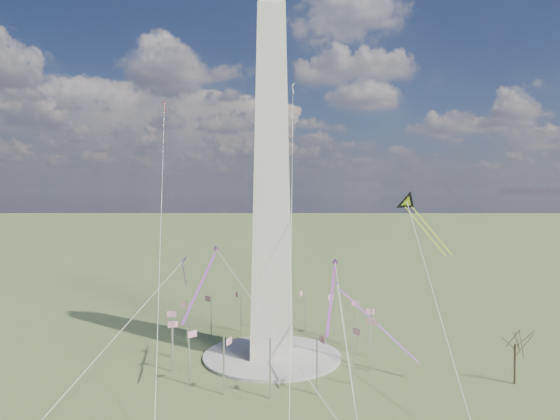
{
  "coord_description": "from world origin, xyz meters",
  "views": [
    {
      "loc": [
        1.82,
        -129.25,
        43.57
      ],
      "look_at": [
        2.12,
        0.0,
        38.76
      ],
      "focal_mm": 32.0,
      "sensor_mm": 36.0,
      "label": 1
    }
  ],
  "objects": [
    {
      "name": "ground",
      "position": [
        0.0,
        0.0,
        0.0
      ],
      "size": [
        2000.0,
        2000.0,
        0.0
      ],
      "primitive_type": "plane",
      "color": "#48552A",
      "rests_on": "ground"
    },
    {
      "name": "plaza",
      "position": [
        0.0,
        0.0,
        0.4
      ],
      "size": [
        36.0,
        36.0,
        0.8
      ],
      "primitive_type": "cylinder",
      "color": "#A09993",
      "rests_on": "ground"
    },
    {
      "name": "washington_monument",
      "position": [
        0.0,
        0.0,
        47.95
      ],
      "size": [
        15.56,
        15.56,
        100.0
      ],
      "color": "beige",
      "rests_on": "plaza"
    },
    {
      "name": "flagpole_ring",
      "position": [
        -0.0,
        -0.0,
        7.27
      ],
      "size": [
        54.4,
        54.4,
        13.0
      ],
      "color": "silver",
      "rests_on": "ground"
    },
    {
      "name": "tree_near",
      "position": [
        55.25,
        -18.04,
        9.73
      ],
      "size": [
        7.8,
        7.8,
        13.66
      ],
      "color": "#3E3026",
      "rests_on": "ground"
    },
    {
      "name": "kite_delta_black",
      "position": [
        37.22,
        5.65,
        39.79
      ],
      "size": [
        11.22,
        19.06,
        15.65
      ],
      "rotation": [
        0.0,
        0.0,
        3.52
      ],
      "color": "black",
      "rests_on": "ground"
    },
    {
      "name": "kite_diamond_purple",
      "position": [
        -24.69,
        9.23,
        23.5
      ],
      "size": [
        1.57,
        2.69,
        8.27
      ],
      "rotation": [
        0.0,
        0.0,
        2.87
      ],
      "color": "#4D1B7B",
      "rests_on": "ground"
    },
    {
      "name": "kite_streamer_left",
      "position": [
        14.21,
        -14.95,
        21.52
      ],
      "size": [
        5.14,
        20.06,
        13.89
      ],
      "rotation": [
        0.0,
        0.0,
        2.95
      ],
      "color": "#FD2737",
      "rests_on": "ground"
    },
    {
      "name": "kite_streamer_mid",
      "position": [
        -15.59,
        -11.88,
        24.14
      ],
      "size": [
        6.1,
        21.22,
        14.77
      ],
      "rotation": [
        0.0,
        0.0,
        2.91
      ],
      "color": "#FD2737",
      "rests_on": "ground"
    },
    {
      "name": "kite_streamer_right",
      "position": [
        22.85,
        -4.99,
        13.95
      ],
      "size": [
        18.46,
        17.43,
        16.48
      ],
      "rotation": [
        0.0,
        0.0,
        3.96
      ],
      "color": "#FD2737",
      "rests_on": "ground"
    },
    {
      "name": "kite_small_red",
      "position": [
        -36.98,
        41.19,
        73.44
      ],
      "size": [
        1.22,
        1.71,
        4.3
      ],
      "rotation": [
        0.0,
        0.0,
        2.91
      ],
      "color": "red",
      "rests_on": "ground"
    },
    {
      "name": "kite_small_white",
      "position": [
        6.93,
        51.75,
        81.57
      ],
      "size": [
        1.28,
        1.86,
        3.91
      ],
      "rotation": [
        0.0,
        0.0,
        2.45
      ],
      "color": "white",
      "rests_on": "ground"
    }
  ]
}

